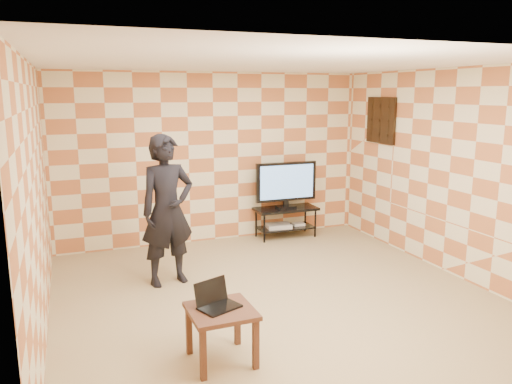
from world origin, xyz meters
TOP-DOWN VIEW (x-y plane):
  - floor at (0.00, 0.00)m, footprint 5.00×5.00m
  - wall_back at (0.00, 2.50)m, footprint 5.00×0.02m
  - wall_front at (0.00, -2.50)m, footprint 5.00×0.02m
  - wall_left at (-2.50, 0.00)m, footprint 0.02×5.00m
  - wall_right at (2.50, 0.00)m, footprint 0.02×5.00m
  - ceiling at (0.00, 0.00)m, footprint 5.00×5.00m
  - wall_art at (2.47, 1.55)m, footprint 0.04×0.72m
  - tv_stand at (1.15, 2.22)m, footprint 1.04×0.47m
  - tv at (1.15, 2.22)m, footprint 1.05×0.20m
  - dvd_player at (1.01, 2.20)m, footprint 0.43×0.33m
  - game_console at (1.39, 2.22)m, footprint 0.19×0.14m
  - side_table at (-1.01, -1.19)m, footprint 0.58×0.58m
  - laptop at (-1.04, -1.13)m, footprint 0.42×0.38m
  - person at (-1.08, 0.86)m, footprint 0.77×0.59m

SIDE VIEW (x-z plane):
  - floor at x=0.00m, z-range 0.00..0.00m
  - game_console at x=1.39m, z-range 0.17..0.22m
  - dvd_player at x=1.01m, z-range 0.17..0.24m
  - tv_stand at x=1.15m, z-range 0.12..0.62m
  - side_table at x=-1.01m, z-range 0.16..0.66m
  - laptop at x=-1.04m, z-range 0.44..0.67m
  - tv at x=1.15m, z-range 0.54..1.30m
  - person at x=-1.08m, z-range 0.00..1.89m
  - wall_back at x=0.00m, z-range 0.00..2.70m
  - wall_front at x=0.00m, z-range 0.00..2.70m
  - wall_left at x=-2.50m, z-range 0.00..2.70m
  - wall_right at x=2.50m, z-range 0.00..2.70m
  - wall_art at x=2.47m, z-range 1.59..2.31m
  - ceiling at x=0.00m, z-range 2.69..2.71m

